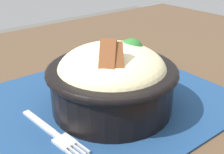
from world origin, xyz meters
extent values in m
cube|color=#4C3826|center=(0.00, 0.00, 0.69)|extent=(1.38, 0.90, 0.03)
cylinder|color=#412F20|center=(-0.63, -0.39, 0.34)|extent=(0.04, 0.04, 0.67)
cube|color=navy|center=(-0.01, 0.02, 0.71)|extent=(0.41, 0.33, 0.00)
cylinder|color=black|center=(-0.02, 0.05, 0.74)|extent=(0.18, 0.18, 0.07)
torus|color=black|center=(-0.02, 0.05, 0.77)|extent=(0.19, 0.19, 0.01)
ellipsoid|color=beige|center=(-0.02, 0.05, 0.77)|extent=(0.19, 0.19, 0.07)
sphere|color=#256A2A|center=(-0.05, 0.05, 0.79)|extent=(0.03, 0.03, 0.03)
cylinder|color=orange|center=(-0.01, 0.07, 0.79)|extent=(0.01, 0.03, 0.01)
cube|color=brown|center=(0.02, 0.08, 0.80)|extent=(0.04, 0.04, 0.05)
cube|color=brown|center=(0.01, 0.09, 0.80)|extent=(0.04, 0.04, 0.05)
cube|color=#B9B9B9|center=(0.09, 0.02, 0.71)|extent=(0.02, 0.07, 0.00)
cube|color=#B9B9B9|center=(0.08, 0.06, 0.71)|extent=(0.01, 0.01, 0.00)
cube|color=#B9B9B9|center=(0.08, 0.08, 0.71)|extent=(0.02, 0.03, 0.00)
cube|color=#B9B9B9|center=(0.08, 0.10, 0.71)|extent=(0.00, 0.02, 0.00)
cube|color=#B9B9B9|center=(0.08, 0.10, 0.71)|extent=(0.00, 0.02, 0.00)
cube|color=#B9B9B9|center=(0.07, 0.10, 0.71)|extent=(0.00, 0.02, 0.00)
camera|label=1|loc=(0.21, 0.33, 0.93)|focal=45.59mm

